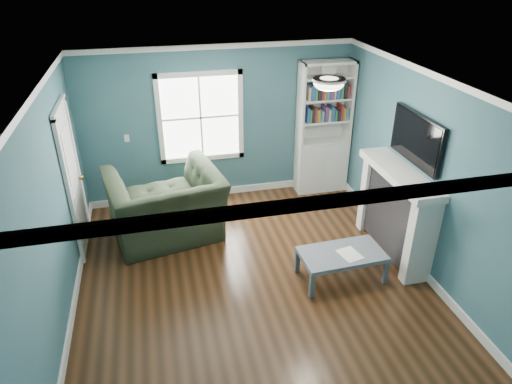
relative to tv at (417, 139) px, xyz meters
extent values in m
plane|color=black|center=(-2.20, -0.20, -1.72)|extent=(5.00, 5.00, 0.00)
plane|color=#2F5667|center=(-2.20, 2.30, -0.43)|extent=(4.50, 0.00, 4.50)
plane|color=#2F5667|center=(-2.20, -2.70, -0.43)|extent=(4.50, 0.00, 4.50)
plane|color=#2F5667|center=(-4.45, -0.20, -0.43)|extent=(0.00, 5.00, 5.00)
plane|color=#2F5667|center=(0.05, -0.20, -0.43)|extent=(0.00, 5.00, 5.00)
plane|color=white|center=(-2.20, -0.20, 0.88)|extent=(5.00, 5.00, 0.00)
cube|color=white|center=(-2.20, 2.28, -1.66)|extent=(4.50, 0.03, 0.12)
cube|color=white|center=(-4.44, -0.20, -1.66)|extent=(0.03, 5.00, 0.12)
cube|color=white|center=(0.03, -0.20, -1.66)|extent=(0.03, 5.00, 0.12)
cube|color=white|center=(-2.20, 2.28, 0.84)|extent=(4.50, 0.04, 0.08)
cube|color=white|center=(-2.20, -2.68, 0.84)|extent=(4.50, 0.04, 0.08)
cube|color=white|center=(-4.43, -0.20, 0.84)|extent=(0.04, 5.00, 0.08)
cube|color=white|center=(0.03, -0.20, 0.84)|extent=(0.04, 5.00, 0.08)
cube|color=white|center=(-2.50, 2.29, -0.27)|extent=(1.24, 0.01, 1.34)
cube|color=white|center=(-3.16, 2.28, -0.27)|extent=(0.08, 0.06, 1.50)
cube|color=white|center=(-1.84, 2.28, -0.27)|extent=(0.08, 0.06, 1.50)
cube|color=white|center=(-2.50, 2.28, -0.98)|extent=(1.40, 0.06, 0.08)
cube|color=white|center=(-2.50, 2.28, 0.44)|extent=(1.40, 0.06, 0.08)
cube|color=white|center=(-2.50, 2.28, -0.27)|extent=(1.24, 0.03, 0.03)
cube|color=white|center=(-2.50, 2.28, -0.27)|extent=(0.03, 0.03, 1.34)
cube|color=silver|center=(-0.43, 2.10, -1.27)|extent=(0.90, 0.35, 0.90)
cube|color=silver|center=(-0.86, 2.10, -0.12)|extent=(0.04, 0.35, 1.40)
cube|color=silver|center=(0.00, 2.10, -0.12)|extent=(0.04, 0.35, 1.40)
cube|color=silver|center=(-0.43, 2.26, -0.12)|extent=(0.90, 0.02, 1.40)
cube|color=silver|center=(-0.43, 2.10, 0.55)|extent=(0.90, 0.35, 0.04)
cube|color=silver|center=(-0.43, 2.10, -0.80)|extent=(0.84, 0.33, 0.03)
cube|color=silver|center=(-0.43, 2.10, -0.42)|extent=(0.84, 0.33, 0.03)
cube|color=silver|center=(-0.43, 2.10, -0.04)|extent=(0.84, 0.33, 0.03)
cube|color=silver|center=(-0.43, 2.10, 0.32)|extent=(0.84, 0.33, 0.03)
cube|color=#264C8C|center=(-0.43, 2.08, -0.30)|extent=(0.70, 0.25, 0.22)
cube|color=#33723F|center=(-0.43, 2.08, 0.08)|extent=(0.70, 0.25, 0.22)
cylinder|color=beige|center=(-0.43, 2.05, 0.46)|extent=(0.26, 0.06, 0.26)
cube|color=black|center=(-0.11, 0.00, -1.12)|extent=(0.30, 1.20, 1.10)
cube|color=black|center=(-0.13, 0.00, -1.32)|extent=(0.22, 0.65, 0.70)
cube|color=silver|center=(-0.13, -0.67, -1.12)|extent=(0.36, 0.16, 1.20)
cube|color=silver|center=(-0.13, 0.67, -1.12)|extent=(0.36, 0.16, 1.20)
cube|color=silver|center=(-0.15, 0.00, -0.47)|extent=(0.44, 1.58, 0.10)
cube|color=black|center=(0.00, 0.00, 0.00)|extent=(0.06, 1.10, 0.65)
cube|color=silver|center=(-4.43, 1.20, -0.70)|extent=(0.04, 0.80, 2.05)
cube|color=white|center=(-4.42, 0.75, -0.70)|extent=(0.05, 0.08, 2.13)
cube|color=white|center=(-4.42, 1.65, -0.70)|extent=(0.05, 0.08, 2.13)
cube|color=white|center=(-4.42, 1.20, 0.36)|extent=(0.05, 0.98, 0.08)
sphere|color=#BF8C3F|center=(-4.37, 1.50, -0.77)|extent=(0.07, 0.07, 0.07)
ellipsoid|color=white|center=(-1.30, -0.10, 0.82)|extent=(0.34, 0.34, 0.15)
cylinder|color=white|center=(-1.30, -0.10, 0.86)|extent=(0.38, 0.38, 0.03)
cube|color=white|center=(-3.70, 2.28, -0.52)|extent=(0.08, 0.01, 0.12)
imported|color=black|center=(-3.21, 1.16, -1.03)|extent=(1.75, 1.32, 1.38)
cube|color=#4A5359|center=(-1.56, -0.67, -1.56)|extent=(0.06, 0.06, 0.33)
cube|color=#4A5359|center=(-0.53, -0.63, -1.56)|extent=(0.06, 0.06, 0.33)
cube|color=#4A5359|center=(-1.58, -0.14, -1.56)|extent=(0.06, 0.06, 0.33)
cube|color=#4A5359|center=(-0.56, -0.10, -1.56)|extent=(0.06, 0.06, 0.33)
cube|color=#515F68|center=(-1.06, -0.39, -1.36)|extent=(1.11, 0.63, 0.06)
cube|color=white|center=(-0.98, -0.45, -1.33)|extent=(0.30, 0.35, 0.00)
camera|label=1|loc=(-3.26, -4.85, 2.14)|focal=32.00mm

